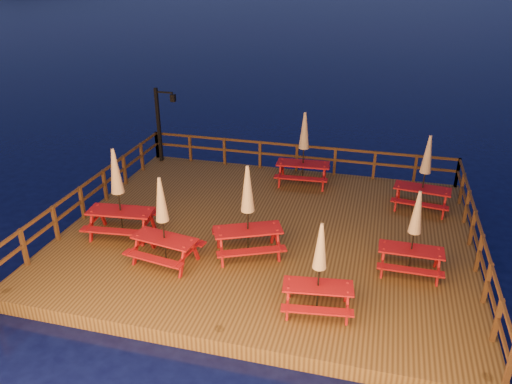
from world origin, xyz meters
TOP-DOWN VIEW (x-y plane):
  - ground at (0.00, 0.00)m, footprint 500.00×500.00m
  - deck at (0.00, 0.00)m, footprint 12.00×10.00m
  - deck_piles at (0.00, 0.00)m, footprint 11.44×9.44m
  - railing at (0.00, 1.78)m, footprint 11.80×9.75m
  - lamp_post at (-5.39, 4.55)m, footprint 0.85×0.18m
  - picnic_table_0 at (-4.12, -1.34)m, footprint 2.07×1.76m
  - picnic_table_1 at (2.01, -3.39)m, footprint 1.78×1.53m
  - picnic_table_2 at (4.12, -1.22)m, footprint 1.65×1.36m
  - picnic_table_3 at (0.43, 3.73)m, footprint 1.97×1.65m
  - picnic_table_4 at (-0.21, -1.44)m, footprint 2.34×2.18m
  - picnic_table_5 at (4.54, 2.69)m, footprint 1.95×1.68m
  - picnic_table_6 at (-2.27, -2.38)m, footprint 1.97×1.71m

SIDE VIEW (x-z plane):
  - deck_piles at x=0.00m, z-range -1.00..0.40m
  - ground at x=0.00m, z-range 0.00..0.00m
  - deck at x=0.00m, z-range 0.00..0.40m
  - railing at x=0.00m, z-range 0.61..1.71m
  - picnic_table_1 at x=2.01m, z-range 0.45..2.76m
  - picnic_table_2 at x=4.12m, z-range 0.45..2.80m
  - picnic_table_6 at x=-2.27m, z-range 0.45..2.96m
  - picnic_table_5 at x=4.54m, z-range 0.45..2.99m
  - picnic_table_4 at x=-0.21m, z-range 0.45..3.12m
  - picnic_table_3 at x=0.43m, z-range 0.45..3.15m
  - picnic_table_0 at x=-4.12m, z-range 0.45..3.19m
  - lamp_post at x=-5.39m, z-range 0.70..3.70m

